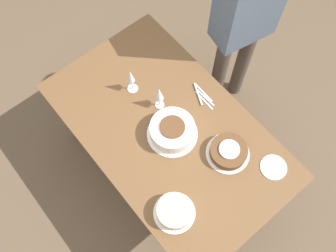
% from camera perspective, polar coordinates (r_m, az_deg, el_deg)
% --- Properties ---
extents(ground_plane, '(12.00, 12.00, 0.00)m').
position_cam_1_polar(ground_plane, '(3.06, -0.00, -6.30)').
color(ground_plane, brown).
extents(dining_table, '(1.59, 0.94, 0.78)m').
position_cam_1_polar(dining_table, '(2.43, -0.00, -1.54)').
color(dining_table, brown).
rests_on(dining_table, ground_plane).
extents(cake_center_white, '(0.32, 0.32, 0.12)m').
position_cam_1_polar(cake_center_white, '(2.27, 0.61, -0.74)').
color(cake_center_white, white).
rests_on(cake_center_white, dining_table).
extents(cake_front_chocolate, '(0.27, 0.27, 0.08)m').
position_cam_1_polar(cake_front_chocolate, '(2.27, 9.19, -3.87)').
color(cake_front_chocolate, white).
rests_on(cake_front_chocolate, dining_table).
extents(cake_back_decorated, '(0.24, 0.24, 0.09)m').
position_cam_1_polar(cake_back_decorated, '(2.14, 0.99, -12.89)').
color(cake_back_decorated, white).
rests_on(cake_back_decorated, dining_table).
extents(wine_glass_near, '(0.07, 0.07, 0.21)m').
position_cam_1_polar(wine_glass_near, '(2.35, -5.69, 7.40)').
color(wine_glass_near, silver).
rests_on(wine_glass_near, dining_table).
extents(wine_glass_far, '(0.06, 0.06, 0.21)m').
position_cam_1_polar(wine_glass_far, '(2.28, -1.35, 4.86)').
color(wine_glass_far, silver).
rests_on(wine_glass_far, dining_table).
extents(dessert_plate_left, '(0.16, 0.16, 0.01)m').
position_cam_1_polar(dessert_plate_left, '(2.33, 15.77, -6.07)').
color(dessert_plate_left, silver).
rests_on(dessert_plate_left, dining_table).
extents(fork_pile, '(0.22, 0.08, 0.01)m').
position_cam_1_polar(fork_pile, '(2.44, 5.30, 4.59)').
color(fork_pile, silver).
rests_on(fork_pile, dining_table).
extents(person_cutting, '(0.29, 0.43, 1.77)m').
position_cam_1_polar(person_cutting, '(2.49, 11.94, 16.83)').
color(person_cutting, '#4C4238').
rests_on(person_cutting, ground_plane).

